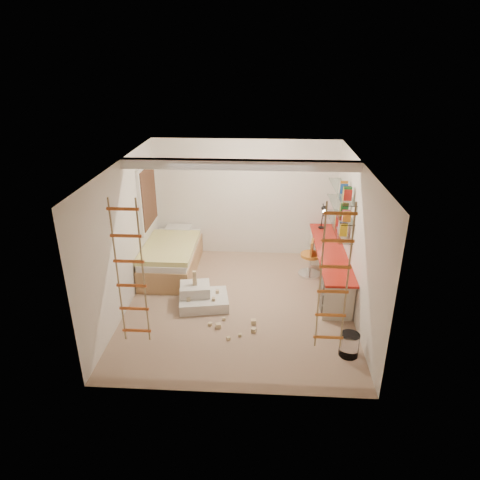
# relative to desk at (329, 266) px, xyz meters

# --- Properties ---
(floor) EXTENTS (4.50, 4.50, 0.00)m
(floor) POSITION_rel_desk_xyz_m (-1.72, -0.86, -0.40)
(floor) COLOR tan
(floor) RESTS_ON ground
(ceiling_beam) EXTENTS (4.00, 0.18, 0.16)m
(ceiling_beam) POSITION_rel_desk_xyz_m (-1.72, -0.56, 2.12)
(ceiling_beam) COLOR white
(ceiling_beam) RESTS_ON ceiling
(window_frame) EXTENTS (0.06, 1.15, 1.35)m
(window_frame) POSITION_rel_desk_xyz_m (-3.69, 0.64, 1.15)
(window_frame) COLOR white
(window_frame) RESTS_ON wall_left
(window_blind) EXTENTS (0.02, 1.00, 1.20)m
(window_blind) POSITION_rel_desk_xyz_m (-3.65, 0.64, 1.15)
(window_blind) COLOR #4C2D1E
(window_blind) RESTS_ON window_frame
(rope_ladder_left) EXTENTS (0.41, 0.04, 2.13)m
(rope_ladder_left) POSITION_rel_desk_xyz_m (-3.07, -2.61, 1.11)
(rope_ladder_left) COLOR #E25726
(rope_ladder_left) RESTS_ON ceiling
(rope_ladder_right) EXTENTS (0.41, 0.04, 2.13)m
(rope_ladder_right) POSITION_rel_desk_xyz_m (-0.37, -2.61, 1.11)
(rope_ladder_right) COLOR orange
(rope_ladder_right) RESTS_ON ceiling
(waste_bin) EXTENTS (0.29, 0.29, 0.37)m
(waste_bin) POSITION_rel_desk_xyz_m (0.03, -2.21, -0.22)
(waste_bin) COLOR white
(waste_bin) RESTS_ON floor
(desk) EXTENTS (0.56, 2.80, 0.75)m
(desk) POSITION_rel_desk_xyz_m (0.00, 0.00, 0.00)
(desk) COLOR red
(desk) RESTS_ON floor
(shelves) EXTENTS (0.25, 1.80, 0.71)m
(shelves) POSITION_rel_desk_xyz_m (0.15, 0.27, 1.10)
(shelves) COLOR white
(shelves) RESTS_ON wall_right
(bed) EXTENTS (1.02, 2.00, 0.69)m
(bed) POSITION_rel_desk_xyz_m (-3.20, 0.36, -0.07)
(bed) COLOR #AD7F51
(bed) RESTS_ON floor
(task_lamp) EXTENTS (0.14, 0.36, 0.57)m
(task_lamp) POSITION_rel_desk_xyz_m (-0.05, 0.96, 0.73)
(task_lamp) COLOR black
(task_lamp) RESTS_ON desk
(swivel_chair) EXTENTS (0.55, 0.55, 0.78)m
(swivel_chair) POSITION_rel_desk_xyz_m (-0.33, 0.34, -0.11)
(swivel_chair) COLOR #BE7224
(swivel_chair) RESTS_ON floor
(play_platform) EXTENTS (0.98, 0.82, 0.39)m
(play_platform) POSITION_rel_desk_xyz_m (-2.40, -0.93, -0.25)
(play_platform) COLOR silver
(play_platform) RESTS_ON floor
(toy_blocks) EXTENTS (1.24, 1.18, 0.66)m
(toy_blocks) POSITION_rel_desk_xyz_m (-2.07, -1.33, -0.20)
(toy_blocks) COLOR #CCB284
(toy_blocks) RESTS_ON floor
(books) EXTENTS (0.14, 0.70, 0.92)m
(books) POSITION_rel_desk_xyz_m (0.15, 0.27, 1.18)
(books) COLOR yellow
(books) RESTS_ON shelves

